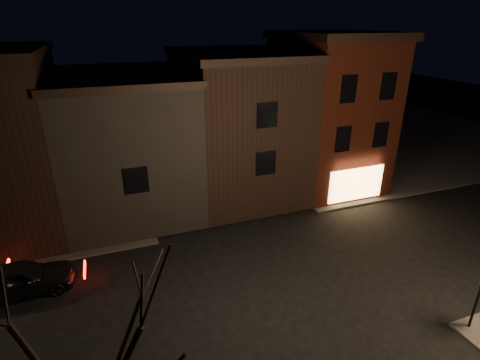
# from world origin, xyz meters

# --- Properties ---
(ground) EXTENTS (120.00, 120.00, 0.00)m
(ground) POSITION_xyz_m (0.00, 0.00, 0.00)
(ground) COLOR black
(ground) RESTS_ON ground
(sidewalk_far_right) EXTENTS (30.00, 30.00, 0.12)m
(sidewalk_far_right) POSITION_xyz_m (20.00, 20.00, 0.06)
(sidewalk_far_right) COLOR #2D2B28
(sidewalk_far_right) RESTS_ON ground
(corner_building) EXTENTS (6.50, 8.50, 10.50)m
(corner_building) POSITION_xyz_m (8.00, 9.47, 5.40)
(corner_building) COLOR #42150B
(corner_building) RESTS_ON ground
(row_building_a) EXTENTS (7.30, 10.30, 9.40)m
(row_building_a) POSITION_xyz_m (1.50, 10.50, 4.83)
(row_building_a) COLOR black
(row_building_a) RESTS_ON ground
(row_building_b) EXTENTS (7.80, 10.30, 8.40)m
(row_building_b) POSITION_xyz_m (-5.75, 10.50, 4.33)
(row_building_b) COLOR black
(row_building_b) RESTS_ON ground
(bare_tree_left) EXTENTS (5.60, 5.60, 7.50)m
(bare_tree_left) POSITION_xyz_m (-8.00, -7.00, 5.43)
(bare_tree_left) COLOR black
(bare_tree_left) RESTS_ON sidewalk_near_left
(parked_car_a) EXTENTS (4.58, 2.02, 1.53)m
(parked_car_a) POSITION_xyz_m (-11.36, 3.08, 0.77)
(parked_car_a) COLOR black
(parked_car_a) RESTS_ON ground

